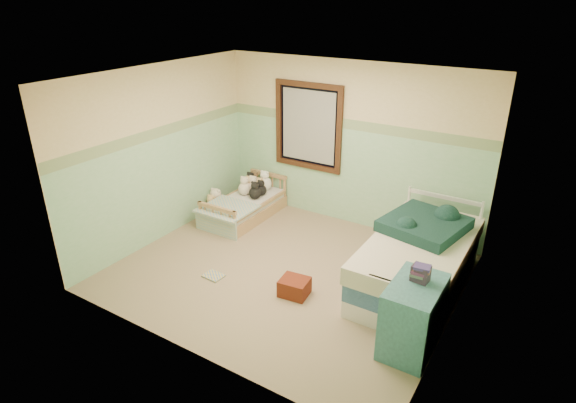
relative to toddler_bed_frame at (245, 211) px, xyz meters
The scene contains 33 objects.
floor 1.79m from the toddler_bed_frame, 36.00° to the right, with size 4.20×3.60×0.02m, color #7E6C53.
ceiling 3.01m from the toddler_bed_frame, 36.00° to the right, with size 4.20×3.60×0.02m, color silver.
wall_back 2.00m from the toddler_bed_frame, 27.43° to the left, with size 4.20×0.04×2.50m, color #D4BF87.
wall_front 3.40m from the toddler_bed_frame, 63.11° to the right, with size 4.20×0.04×2.50m, color #D4BF87.
wall_left 1.69m from the toddler_bed_frame, 121.95° to the right, with size 0.04×3.60×2.50m, color #D4BF87.
wall_right 3.87m from the toddler_bed_frame, 16.50° to the right, with size 0.04×3.60×2.50m, color #D4BF87.
wainscot_mint 1.75m from the toddler_bed_frame, 26.96° to the left, with size 4.20×0.01×1.50m, color #85C08D.
border_strip 2.20m from the toddler_bed_frame, 26.96° to the left, with size 4.20×0.01×0.15m, color #44784F.
window_frame 1.70m from the toddler_bed_frame, 43.61° to the left, with size 1.16×0.06×1.36m, color black.
window_blinds 1.71m from the toddler_bed_frame, 44.01° to the left, with size 0.92×0.01×1.12m, color #AEADA7.
toddler_bed_frame is the anchor object (origin of this frame).
toddler_mattress 0.15m from the toddler_bed_frame, ahead, with size 0.66×1.37×0.12m, color silver.
patchwork_quilt 0.50m from the toddler_bed_frame, 90.00° to the right, with size 0.78×0.72×0.03m, color #77AAC3.
plush_bed_brown 0.61m from the toddler_bed_frame, 106.70° to the left, with size 0.20×0.20×0.20m, color brown.
plush_bed_white 0.60m from the toddler_bed_frame, 84.29° to the left, with size 0.23×0.23×0.23m, color white.
plush_bed_tan 0.43m from the toddler_bed_frame, 109.65° to the left, with size 0.20×0.20×0.20m, color #DDB67B.
plush_bed_dark 0.43m from the toddler_bed_frame, 65.10° to the left, with size 0.18×0.18×0.18m, color black.
plush_floor_cream 0.52m from the toddler_bed_frame, 166.91° to the right, with size 0.29×0.29×0.29m, color beige.
plush_floor_tan 0.56m from the toddler_bed_frame, 155.58° to the right, with size 0.24×0.24×0.24m, color #DDB67B.
twin_bed_frame 3.04m from the toddler_bed_frame, ahead, with size 1.03×2.06×0.22m, color silver.
twin_boxspring 3.05m from the toddler_bed_frame, ahead, with size 1.03×2.06×0.22m, color navy.
twin_mattress 3.07m from the toddler_bed_frame, ahead, with size 1.07×2.10×0.22m, color beige.
teal_blanket 3.02m from the toddler_bed_frame, ahead, with size 0.88×0.93×0.14m, color black.
dresser 3.67m from the toddler_bed_frame, 25.83° to the right, with size 0.48×0.76×0.76m, color #335B69.
book_stack 3.71m from the toddler_bed_frame, 24.65° to the right, with size 0.17×0.13×0.17m, color #492D2C.
red_pillow 2.31m from the toddler_bed_frame, 38.46° to the right, with size 0.34×0.30×0.21m, color #A22C0C.
floor_book 1.81m from the toddler_bed_frame, 66.49° to the right, with size 0.26×0.20×0.02m, color yellow.
extra_plush_0 0.47m from the toddler_bed_frame, 81.65° to the left, with size 0.18×0.18×0.18m, color #DDB67B.
extra_plush_1 0.36m from the toddler_bed_frame, 42.59° to the left, with size 0.20×0.20×0.20m, color black.
extra_plush_2 0.43m from the toddler_bed_frame, 96.41° to the left, with size 0.21×0.21×0.21m, color beige.
extra_plush_3 0.57m from the toddler_bed_frame, 112.90° to the left, with size 0.15×0.15×0.15m, color beige.
extra_plush_4 0.55m from the toddler_bed_frame, 113.32° to the left, with size 0.20×0.20×0.20m, color black.
extra_plush_5 0.38m from the toddler_bed_frame, 125.29° to the left, with size 0.22×0.22×0.22m, color beige.
Camera 1 is at (2.84, -4.52, 3.39)m, focal length 29.67 mm.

